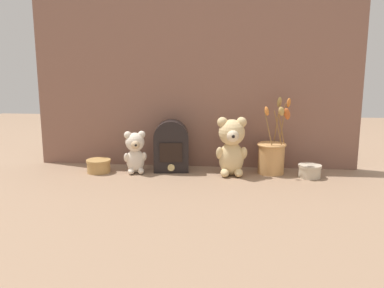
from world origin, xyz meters
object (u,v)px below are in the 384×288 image
object	(u,v)px
teddy_bear_medium	(135,151)
flower_vase	(272,155)
decorative_tin_short	(310,171)
vintage_radio	(171,146)
decorative_tin_tall	(99,166)
teddy_bear_large	(232,145)

from	to	relation	value
teddy_bear_medium	flower_vase	world-z (taller)	flower_vase
teddy_bear_medium	decorative_tin_short	xyz separation A→B (m)	(0.74, -0.00, -0.07)
vintage_radio	decorative_tin_tall	bearing A→B (deg)	-170.02
teddy_bear_medium	decorative_tin_tall	size ratio (longest dim) A/B	1.75
teddy_bear_large	decorative_tin_short	distance (m)	0.34
teddy_bear_large	vintage_radio	distance (m)	0.27
flower_vase	decorative_tin_tall	world-z (taller)	flower_vase
flower_vase	vintage_radio	xyz separation A→B (m)	(-0.44, 0.00, 0.03)
teddy_bear_large	decorative_tin_tall	size ratio (longest dim) A/B	2.37
teddy_bear_medium	decorative_tin_tall	world-z (taller)	teddy_bear_medium
flower_vase	decorative_tin_short	xyz separation A→B (m)	(0.15, -0.05, -0.06)
vintage_radio	decorative_tin_tall	xyz separation A→B (m)	(-0.31, -0.06, -0.08)
vintage_radio	decorative_tin_tall	world-z (taller)	vintage_radio
teddy_bear_medium	vintage_radio	size ratio (longest dim) A/B	0.81
vintage_radio	decorative_tin_tall	size ratio (longest dim) A/B	2.15
teddy_bear_medium	flower_vase	size ratio (longest dim) A/B	0.56
teddy_bear_large	decorative_tin_tall	xyz separation A→B (m)	(-0.58, -0.01, -0.10)
flower_vase	vintage_radio	world-z (taller)	flower_vase
teddy_bear_medium	vintage_radio	world-z (taller)	vintage_radio
decorative_tin_tall	decorative_tin_short	world-z (taller)	decorative_tin_tall
teddy_bear_large	flower_vase	size ratio (longest dim) A/B	0.76
decorative_tin_tall	decorative_tin_short	bearing A→B (deg)	0.20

